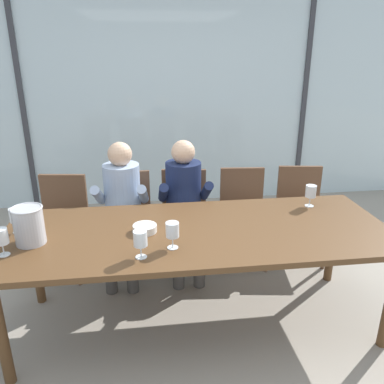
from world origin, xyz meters
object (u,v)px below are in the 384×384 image
Objects in this scene: chair_center at (184,210)px; chair_near_window_right at (300,206)px; person_pale_blue_shirt at (122,202)px; wine_glass_by_right_taster at (172,231)px; chair_left_of_center at (128,213)px; chair_near_curtain at (62,217)px; dining_table at (198,238)px; ice_bucket_primary at (29,225)px; wine_glass_by_left_taster at (1,238)px; wine_glass_spare_empty at (140,240)px; wine_glass_near_bucket at (16,216)px; chair_right_of_center at (243,208)px; wine_glass_center_pour at (311,192)px; tasting_bowl at (145,228)px; person_navy_polo at (184,199)px.

chair_center and chair_near_window_right have the same top height.
person_pale_blue_shirt is 1.11m from wine_glass_by_right_taster.
chair_near_curtain is at bearing -178.78° from chair_left_of_center.
wine_glass_by_right_taster reaches higher than chair_center.
chair_center is at bearing 90.13° from dining_table.
chair_center is at bearing 8.38° from chair_near_curtain.
ice_bucket_primary reaches higher than dining_table.
chair_center is (-0.00, 0.94, -0.19)m from dining_table.
chair_near_curtain is at bearing 140.13° from dining_table.
chair_near_curtain is 1.00× the size of chair_center.
person_pale_blue_shirt is at bearing 56.14° from wine_glass_by_left_taster.
chair_left_of_center is at bearing 95.42° from wine_glass_spare_empty.
wine_glass_near_bucket reaches higher than chair_center.
wine_glass_by_right_taster is at bearing -131.13° from chair_near_window_right.
wine_glass_by_left_taster is (-2.36, -1.10, 0.37)m from chair_near_window_right.
wine_glass_spare_empty is at bearing -122.03° from chair_right_of_center.
wine_glass_spare_empty is at bearing -132.84° from chair_near_window_right.
wine_glass_by_left_taster reaches higher than chair_right_of_center.
person_pale_blue_shirt is (-1.69, -0.12, 0.17)m from chair_near_window_right.
wine_glass_by_left_taster is at bearing -170.81° from dining_table.
chair_right_of_center is at bearing 121.66° from wine_glass_center_pour.
ice_bucket_primary is 0.19m from wine_glass_by_left_taster.
dining_table is 0.55m from wine_glass_spare_empty.
wine_glass_by_left_taster is 1.00× the size of wine_glass_near_bucket.
chair_right_of_center is 1.33m from tasting_bowl.
chair_center is at bearing 80.50° from wine_glass_by_right_taster.
ice_bucket_primary is at bearing -120.65° from chair_left_of_center.
chair_near_curtain is at bearing -172.41° from chair_near_window_right.
person_pale_blue_shirt reaches higher than wine_glass_by_right_taster.
wine_glass_center_pour is at bearing -13.66° from person_pale_blue_shirt.
person_pale_blue_shirt is (-0.56, 0.79, -0.01)m from dining_table.
tasting_bowl is 0.95× the size of wine_glass_center_pour.
chair_near_curtain is at bearing -171.59° from chair_center.
wine_glass_center_pour is (2.17, 0.51, 0.00)m from wine_glass_by_left_taster.
chair_center is 0.74× the size of person_pale_blue_shirt.
dining_table is 0.79m from person_navy_polo.
wine_glass_near_bucket is at bearing 126.47° from ice_bucket_primary.
chair_near_window_right is 5.43× the size of tasting_bowl.
chair_near_curtain is 1.21m from tasting_bowl.
wine_glass_near_bucket is at bearing 172.89° from tasting_bowl.
chair_near_window_right is 1.77m from tasting_bowl.
ice_bucket_primary is (0.01, -0.98, 0.38)m from chair_near_curtain.
dining_table is at bearing 50.27° from wine_glass_by_right_taster.
person_pale_blue_shirt is 6.98× the size of wine_glass_by_right_taster.
person_navy_polo is 6.98× the size of wine_glass_by_left_taster.
person_navy_polo reaches higher than chair_center.
wine_glass_center_pour is at bearing 25.76° from wine_glass_by_right_taster.
chair_left_of_center is at bearing 105.07° from wine_glass_by_right_taster.
wine_glass_by_left_taster is 2.23m from wine_glass_center_pour.
ice_bucket_primary is at bearing -118.46° from person_pale_blue_shirt.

